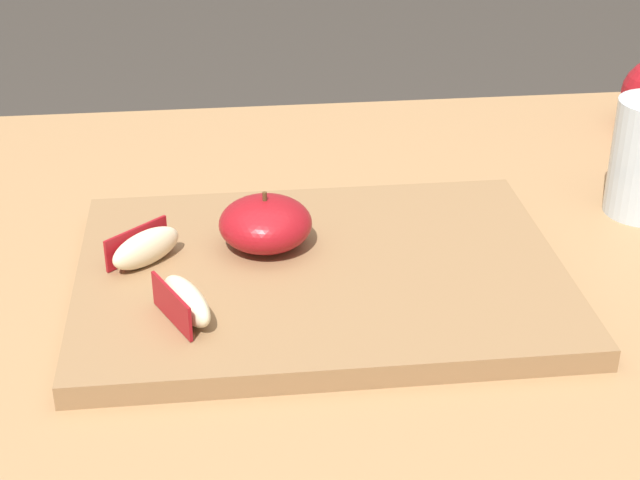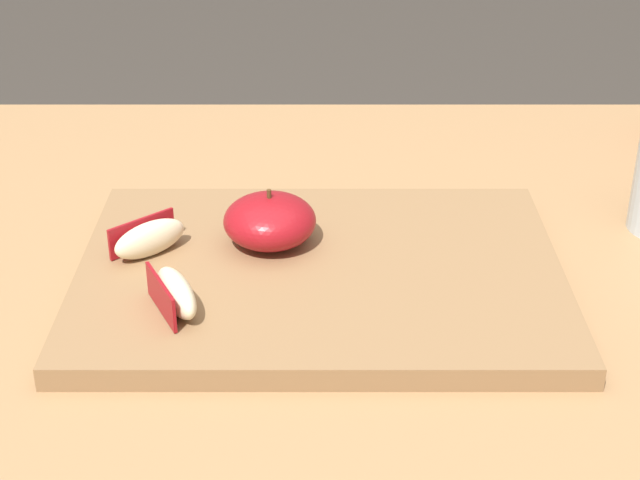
% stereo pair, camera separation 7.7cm
% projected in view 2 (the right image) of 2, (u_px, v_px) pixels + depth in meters
% --- Properties ---
extents(dining_table, '(1.12, 0.81, 0.76)m').
position_uv_depth(dining_table, '(246.00, 408.00, 0.84)').
color(dining_table, '#9E754C').
rests_on(dining_table, ground_plane).
extents(cutting_board, '(0.38, 0.28, 0.02)m').
position_uv_depth(cutting_board, '(320.00, 272.00, 0.78)').
color(cutting_board, olive).
rests_on(cutting_board, dining_table).
extents(apple_half_skin_up, '(0.07, 0.07, 0.05)m').
position_uv_depth(apple_half_skin_up, '(270.00, 221.00, 0.80)').
color(apple_half_skin_up, maroon).
rests_on(apple_half_skin_up, cutting_board).
extents(apple_wedge_front, '(0.05, 0.07, 0.03)m').
position_uv_depth(apple_wedge_front, '(175.00, 293.00, 0.71)').
color(apple_wedge_front, beige).
rests_on(apple_wedge_front, cutting_board).
extents(apple_wedge_near_knife, '(0.06, 0.06, 0.03)m').
position_uv_depth(apple_wedge_near_knife, '(149.00, 238.00, 0.78)').
color(apple_wedge_near_knife, beige).
rests_on(apple_wedge_near_knife, cutting_board).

